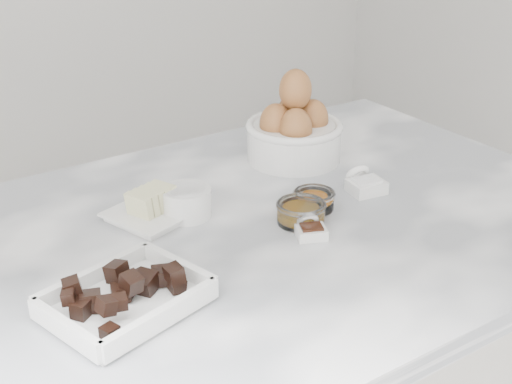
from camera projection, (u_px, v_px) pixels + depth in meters
marble_slab at (256, 234)px, 1.19m from camera, size 1.20×0.80×0.04m
chocolate_dish at (126, 295)px, 0.95m from camera, size 0.24×0.20×0.05m
butter_plate at (150, 208)px, 1.19m from camera, size 0.16×0.16×0.05m
sugar_ramekin at (187, 201)px, 1.20m from camera, size 0.08×0.08×0.05m
egg_bowl at (294, 131)px, 1.41m from camera, size 0.19×0.19×0.18m
honey_bowl at (301, 212)px, 1.18m from camera, size 0.08×0.08×0.04m
zest_bowl at (314, 199)px, 1.23m from camera, size 0.07×0.07×0.03m
vanilla_spoon at (310, 229)px, 1.14m from camera, size 0.06×0.07×0.04m
salt_spoon at (364, 183)px, 1.29m from camera, size 0.07×0.08×0.05m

